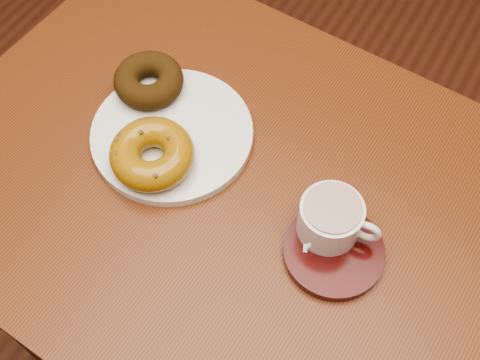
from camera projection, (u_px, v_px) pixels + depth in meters
The scene contains 7 objects.
cafe_table at pixel (229, 223), 0.96m from camera, with size 0.92×0.71×0.82m.
donut_plate at pixel (172, 134), 0.88m from camera, with size 0.24×0.24×0.01m, color white.
donut_cinnamon at pixel (149, 80), 0.90m from camera, with size 0.11×0.11×0.04m, color #37220B.
donut_caramel at pixel (152, 154), 0.83m from camera, with size 0.15×0.15×0.04m.
saucer at pixel (333, 252), 0.79m from camera, with size 0.13×0.13×0.01m, color #360807.
coffee_cup at pixel (331, 218), 0.77m from camera, with size 0.11×0.08×0.06m.
teaspoon at pixel (310, 205), 0.81m from camera, with size 0.04×0.09×0.01m.
Camera 1 is at (0.47, -0.16, 1.55)m, focal length 45.00 mm.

